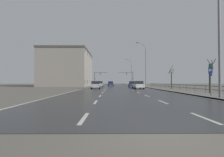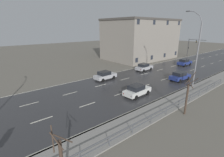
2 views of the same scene
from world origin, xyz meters
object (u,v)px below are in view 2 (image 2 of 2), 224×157
car_distant (144,67)px  car_near_right (184,62)px  car_near_left (105,75)px  car_mid_centre (180,76)px  brick_building (140,39)px  traffic_signal_left (192,45)px  car_far_right (137,90)px  street_lamp_midground (197,52)px

car_distant → car_near_right: size_ratio=1.01×
car_near_left → car_near_right: size_ratio=1.01×
car_near_right → car_near_left: bearing=-96.7°
car_mid_centre → brick_building: size_ratio=0.21×
car_distant → brick_building: 16.27m
traffic_signal_left → brick_building: size_ratio=0.27×
car_near_right → car_far_right: size_ratio=0.99×
traffic_signal_left → car_far_right: (11.09, -37.82, -2.88)m
street_lamp_midground → car_mid_centre: 5.98m
car_near_left → car_mid_centre: 13.22m
car_far_right → brick_building: brick_building is taller
traffic_signal_left → car_mid_centre: (11.23, -26.82, -2.88)m
street_lamp_midground → car_distant: bearing=168.0°
car_mid_centre → brick_building: brick_building is taller
car_near_left → car_mid_centre: (8.73, 9.93, 0.00)m
street_lamp_midground → car_distant: (-11.62, 2.47, -4.74)m
street_lamp_midground → traffic_signal_left: (-14.31, 28.76, -1.86)m
street_lamp_midground → car_near_right: bearing=121.4°
traffic_signal_left → car_mid_centre: 29.22m
traffic_signal_left → car_near_right: traffic_signal_left is taller
car_distant → street_lamp_midground: bearing=-14.5°
street_lamp_midground → car_near_right: (-8.67, 14.22, -4.74)m
traffic_signal_left → car_far_right: bearing=-73.7°
car_near_right → brick_building: bearing=-175.7°
street_lamp_midground → traffic_signal_left: street_lamp_midground is taller
street_lamp_midground → car_far_right: bearing=-109.6°
brick_building → street_lamp_midground: bearing=-30.8°
car_near_right → car_far_right: same height
street_lamp_midground → car_near_left: (-11.81, -7.99, -4.74)m
car_mid_centre → car_distant: bearing=179.7°
car_mid_centre → car_far_right: bearing=-87.6°
car_near_right → car_mid_centre: bearing=-64.2°
car_distant → car_mid_centre: same height
brick_building → car_near_right: bearing=3.0°
street_lamp_midground → car_near_right: street_lamp_midground is taller
car_near_left → car_distant: bearing=86.1°
street_lamp_midground → car_near_left: street_lamp_midground is taller
car_near_right → brick_building: size_ratio=0.20×
car_far_right → street_lamp_midground: bearing=67.1°
traffic_signal_left → car_near_right: size_ratio=1.33×
car_mid_centre → traffic_signal_left: bearing=115.9°
street_lamp_midground → brick_building: size_ratio=0.56×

